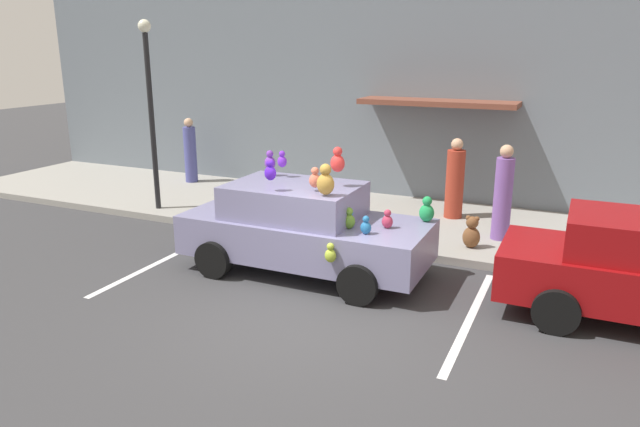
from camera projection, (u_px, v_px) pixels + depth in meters
ground_plane at (309, 319)px, 8.51m from camera, size 60.00×60.00×0.00m
sidewalk at (408, 223)px, 12.86m from camera, size 24.00×4.00×0.15m
storefront_building at (439, 73)px, 13.88m from camera, size 24.00×1.25×6.40m
parking_stripe_front at (470, 318)px, 8.54m from camera, size 0.12×3.60×0.01m
parking_stripe_rear at (161, 261)px, 10.77m from camera, size 0.12×3.60×0.01m
plush_covered_car at (303, 227)px, 10.09m from camera, size 4.22×2.01×2.21m
teddy_bear_on_sidewalk at (472, 233)px, 10.98m from camera, size 0.32×0.27×0.62m
street_lamp_post at (150, 97)px, 13.05m from camera, size 0.28×0.28×4.20m
pedestrian_near_shopfront at (503, 195)px, 11.33m from camera, size 0.35×0.35×1.86m
pedestrian_walking_past at (190, 152)px, 16.21m from camera, size 0.34×0.34×1.76m
pedestrian_by_lamp at (455, 181)px, 12.81m from camera, size 0.39×0.39×1.75m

